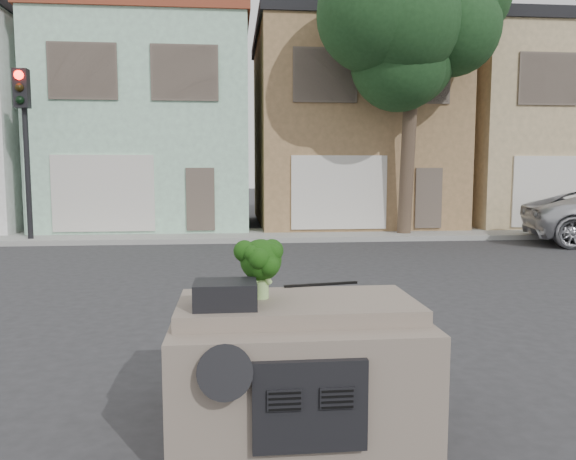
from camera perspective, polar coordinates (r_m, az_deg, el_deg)
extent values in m
plane|color=#303033|center=(7.92, -1.71, -9.80)|extent=(120.00, 120.00, 0.00)
cube|color=gray|center=(18.23, -3.98, -0.53)|extent=(40.00, 3.00, 0.15)
cube|color=#A6D8B9|center=(22.36, -13.51, 10.04)|extent=(7.20, 8.20, 7.55)
cube|color=#95724B|center=(22.62, 5.99, 10.12)|extent=(7.20, 8.20, 7.55)
cube|color=tan|center=(25.21, 23.16, 9.25)|extent=(7.20, 8.20, 7.55)
cube|color=black|center=(18.12, -25.11, 6.72)|extent=(0.40, 0.40, 5.10)
cube|color=#19381A|center=(18.37, 12.16, 12.45)|extent=(4.40, 4.00, 8.50)
cube|color=#78695C|center=(4.90, 0.74, -13.06)|extent=(2.00, 1.80, 1.12)
cube|color=black|center=(4.36, -6.39, -6.52)|extent=(0.48, 0.38, 0.20)
cube|color=black|center=(5.15, 3.39, -5.54)|extent=(0.69, 0.15, 0.02)
cube|color=#13350B|center=(4.60, -2.77, -3.90)|extent=(0.50, 0.50, 0.50)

